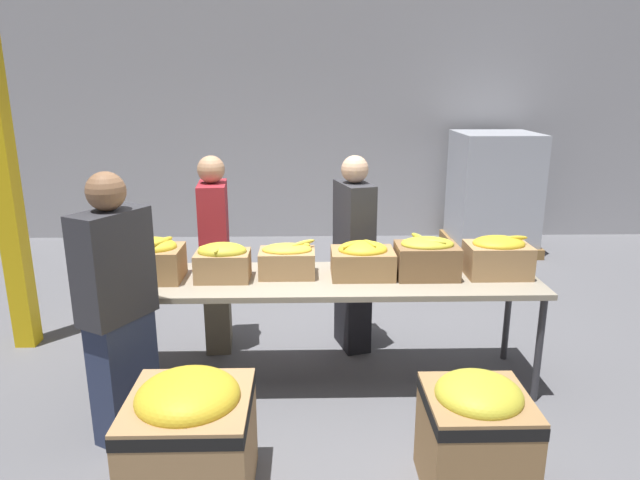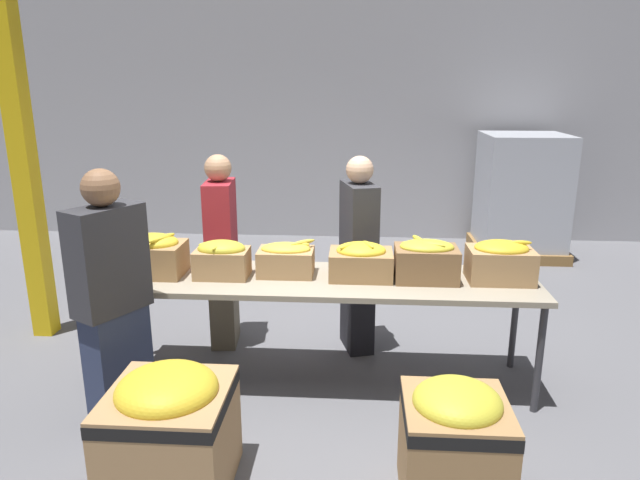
{
  "view_description": "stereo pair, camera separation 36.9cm",
  "coord_description": "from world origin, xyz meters",
  "px_view_note": "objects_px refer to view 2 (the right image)",
  "views": [
    {
      "loc": [
        -0.13,
        -3.87,
        2.18
      ],
      "look_at": [
        -0.03,
        0.17,
        1.05
      ],
      "focal_mm": 32.0,
      "sensor_mm": 36.0,
      "label": 1
    },
    {
      "loc": [
        0.24,
        -3.86,
        2.18
      ],
      "look_at": [
        -0.03,
        0.17,
        1.05
      ],
      "focal_mm": 32.0,
      "sensor_mm": 36.0,
      "label": 2
    }
  ],
  "objects_px": {
    "sorting_table": "(323,285)",
    "volunteer_2": "(222,253)",
    "banana_box_2": "(286,259)",
    "banana_box_3": "(361,260)",
    "donation_bin_0": "(170,427)",
    "donation_bin_1": "(454,440)",
    "banana_box_1": "(222,258)",
    "pallet_stack_0": "(521,196)",
    "volunteer_0": "(113,305)",
    "volunteer_1": "(358,256)",
    "banana_box_4": "(426,260)",
    "support_pillar": "(16,105)",
    "banana_box_0": "(153,254)",
    "banana_box_5": "(500,261)"
  },
  "relations": [
    {
      "from": "volunteer_2",
      "to": "support_pillar",
      "type": "height_order",
      "value": "support_pillar"
    },
    {
      "from": "banana_box_4",
      "to": "donation_bin_0",
      "type": "xyz_separation_m",
      "value": [
        -1.48,
        -1.24,
        -0.59
      ]
    },
    {
      "from": "volunteer_1",
      "to": "support_pillar",
      "type": "height_order",
      "value": "support_pillar"
    },
    {
      "from": "banana_box_0",
      "to": "banana_box_2",
      "type": "height_order",
      "value": "banana_box_0"
    },
    {
      "from": "banana_box_4",
      "to": "banana_box_0",
      "type": "bearing_deg",
      "value": -179.49
    },
    {
      "from": "banana_box_1",
      "to": "pallet_stack_0",
      "type": "relative_size",
      "value": 0.25
    },
    {
      "from": "banana_box_0",
      "to": "banana_box_3",
      "type": "distance_m",
      "value": 1.51
    },
    {
      "from": "banana_box_2",
      "to": "volunteer_0",
      "type": "xyz_separation_m",
      "value": [
        -1.0,
        -0.71,
        -0.1
      ]
    },
    {
      "from": "banana_box_0",
      "to": "banana_box_1",
      "type": "height_order",
      "value": "banana_box_0"
    },
    {
      "from": "sorting_table",
      "to": "banana_box_2",
      "type": "relative_size",
      "value": 7.33
    },
    {
      "from": "banana_box_4",
      "to": "donation_bin_0",
      "type": "height_order",
      "value": "banana_box_4"
    },
    {
      "from": "support_pillar",
      "to": "pallet_stack_0",
      "type": "relative_size",
      "value": 2.58
    },
    {
      "from": "banana_box_1",
      "to": "sorting_table",
      "type": "bearing_deg",
      "value": 0.94
    },
    {
      "from": "volunteer_2",
      "to": "pallet_stack_0",
      "type": "height_order",
      "value": "volunteer_2"
    },
    {
      "from": "volunteer_0",
      "to": "volunteer_1",
      "type": "xyz_separation_m",
      "value": [
        1.52,
        1.24,
        -0.03
      ]
    },
    {
      "from": "banana_box_1",
      "to": "volunteer_0",
      "type": "height_order",
      "value": "volunteer_0"
    },
    {
      "from": "sorting_table",
      "to": "banana_box_2",
      "type": "xyz_separation_m",
      "value": [
        -0.27,
        0.06,
        0.17
      ]
    },
    {
      "from": "banana_box_4",
      "to": "support_pillar",
      "type": "distance_m",
      "value": 3.48
    },
    {
      "from": "donation_bin_0",
      "to": "donation_bin_1",
      "type": "height_order",
      "value": "donation_bin_0"
    },
    {
      "from": "banana_box_2",
      "to": "support_pillar",
      "type": "relative_size",
      "value": 0.1
    },
    {
      "from": "banana_box_3",
      "to": "pallet_stack_0",
      "type": "bearing_deg",
      "value": 59.2
    },
    {
      "from": "donation_bin_1",
      "to": "pallet_stack_0",
      "type": "bearing_deg",
      "value": 71.71
    },
    {
      "from": "volunteer_2",
      "to": "support_pillar",
      "type": "relative_size",
      "value": 0.41
    },
    {
      "from": "banana_box_4",
      "to": "pallet_stack_0",
      "type": "distance_m",
      "value": 3.82
    },
    {
      "from": "volunteer_1",
      "to": "volunteer_2",
      "type": "relative_size",
      "value": 1.0
    },
    {
      "from": "banana_box_0",
      "to": "volunteer_1",
      "type": "relative_size",
      "value": 0.28
    },
    {
      "from": "banana_box_2",
      "to": "support_pillar",
      "type": "xyz_separation_m",
      "value": [
        -2.26,
        0.62,
        1.06
      ]
    },
    {
      "from": "volunteer_1",
      "to": "donation_bin_1",
      "type": "relative_size",
      "value": 2.36
    },
    {
      "from": "volunteer_2",
      "to": "pallet_stack_0",
      "type": "bearing_deg",
      "value": 126.56
    },
    {
      "from": "volunteer_2",
      "to": "donation_bin_1",
      "type": "xyz_separation_m",
      "value": [
        1.65,
        -1.84,
        -0.44
      ]
    },
    {
      "from": "banana_box_1",
      "to": "volunteer_0",
      "type": "relative_size",
      "value": 0.22
    },
    {
      "from": "volunteer_0",
      "to": "support_pillar",
      "type": "distance_m",
      "value": 2.17
    },
    {
      "from": "banana_box_3",
      "to": "volunteer_2",
      "type": "xyz_separation_m",
      "value": [
        -1.15,
        0.58,
        -0.14
      ]
    },
    {
      "from": "volunteer_0",
      "to": "banana_box_0",
      "type": "bearing_deg",
      "value": 27.01
    },
    {
      "from": "donation_bin_0",
      "to": "banana_box_0",
      "type": "bearing_deg",
      "value": 111.73
    },
    {
      "from": "sorting_table",
      "to": "volunteer_0",
      "type": "bearing_deg",
      "value": -152.81
    },
    {
      "from": "sorting_table",
      "to": "support_pillar",
      "type": "relative_size",
      "value": 0.76
    },
    {
      "from": "banana_box_1",
      "to": "donation_bin_0",
      "type": "height_order",
      "value": "banana_box_1"
    },
    {
      "from": "donation_bin_1",
      "to": "support_pillar",
      "type": "height_order",
      "value": "support_pillar"
    },
    {
      "from": "volunteer_1",
      "to": "banana_box_3",
      "type": "bearing_deg",
      "value": -13.69
    },
    {
      "from": "sorting_table",
      "to": "volunteer_1",
      "type": "relative_size",
      "value": 1.88
    },
    {
      "from": "sorting_table",
      "to": "volunteer_2",
      "type": "bearing_deg",
      "value": 145.36
    },
    {
      "from": "sorting_table",
      "to": "banana_box_0",
      "type": "xyz_separation_m",
      "value": [
        -1.24,
        -0.0,
        0.21
      ]
    },
    {
      "from": "sorting_table",
      "to": "volunteer_0",
      "type": "height_order",
      "value": "volunteer_0"
    },
    {
      "from": "banana_box_2",
      "to": "volunteer_0",
      "type": "distance_m",
      "value": 1.23
    },
    {
      "from": "volunteer_0",
      "to": "pallet_stack_0",
      "type": "height_order",
      "value": "volunteer_0"
    },
    {
      "from": "support_pillar",
      "to": "pallet_stack_0",
      "type": "height_order",
      "value": "support_pillar"
    },
    {
      "from": "banana_box_2",
      "to": "banana_box_3",
      "type": "relative_size",
      "value": 0.93
    },
    {
      "from": "volunteer_0",
      "to": "donation_bin_1",
      "type": "bearing_deg",
      "value": -75.91
    },
    {
      "from": "banana_box_1",
      "to": "banana_box_5",
      "type": "bearing_deg",
      "value": 1.12
    }
  ]
}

